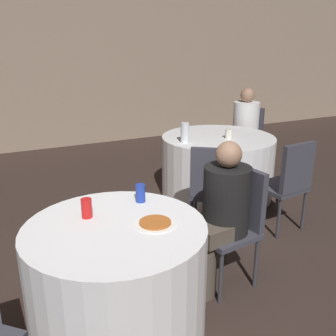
{
  "coord_description": "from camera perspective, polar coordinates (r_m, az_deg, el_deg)",
  "views": [
    {
      "loc": [
        -0.75,
        -1.96,
        1.74
      ],
      "look_at": [
        0.44,
        0.51,
        0.82
      ],
      "focal_mm": 40.0,
      "sensor_mm": 36.0,
      "label": 1
    }
  ],
  "objects": [
    {
      "name": "ground_plane",
      "position": [
        2.73,
        -4.0,
        -21.14
      ],
      "size": [
        16.0,
        16.0,
        0.0
      ],
      "primitive_type": "plane",
      "color": "#332621"
    },
    {
      "name": "wall_back",
      "position": [
        6.63,
        -19.93,
        14.53
      ],
      "size": [
        16.0,
        0.06,
        2.8
      ],
      "color": "gray",
      "rests_on": "ground_plane"
    },
    {
      "name": "table_near",
      "position": [
        2.42,
        -7.71,
        -16.37
      ],
      "size": [
        1.09,
        1.09,
        0.72
      ],
      "color": "white",
      "rests_on": "ground_plane"
    },
    {
      "name": "table_far",
      "position": [
        4.44,
        7.49,
        0.27
      ],
      "size": [
        1.3,
        1.3,
        0.72
      ],
      "color": "white",
      "rests_on": "ground_plane"
    },
    {
      "name": "chair_near_east",
      "position": [
        2.81,
        10.18,
        -7.26
      ],
      "size": [
        0.45,
        0.45,
        0.89
      ],
      "rotation": [
        0.0,
        0.0,
        -4.59
      ],
      "color": "#383842",
      "rests_on": "ground_plane"
    },
    {
      "name": "chair_far_southwest",
      "position": [
        3.38,
        6.76,
        -2.55
      ],
      "size": [
        0.56,
        0.56,
        0.89
      ],
      "rotation": [
        0.0,
        0.0,
        -0.62
      ],
      "color": "#383842",
      "rests_on": "ground_plane"
    },
    {
      "name": "chair_far_northeast",
      "position": [
        5.36,
        11.97,
        5.09
      ],
      "size": [
        0.56,
        0.56,
        0.89
      ],
      "rotation": [
        0.0,
        0.0,
        -4.11
      ],
      "color": "#383842",
      "rests_on": "ground_plane"
    },
    {
      "name": "chair_far_south",
      "position": [
        3.67,
        17.93,
        -1.67
      ],
      "size": [
        0.44,
        0.44,
        0.89
      ],
      "rotation": [
        0.0,
        0.0,
        0.09
      ],
      "color": "#383842",
      "rests_on": "ground_plane"
    },
    {
      "name": "person_black_shirt",
      "position": [
        2.7,
        7.62,
        -7.56
      ],
      "size": [
        0.51,
        0.36,
        1.11
      ],
      "rotation": [
        0.0,
        0.0,
        -4.59
      ],
      "color": "#4C4238",
      "rests_on": "ground_plane"
    },
    {
      "name": "person_white_shirt",
      "position": [
        5.2,
        11.47,
        5.49
      ],
      "size": [
        0.49,
        0.46,
        1.18
      ],
      "rotation": [
        0.0,
        0.0,
        -4.11
      ],
      "color": "#282828",
      "rests_on": "ground_plane"
    },
    {
      "name": "pizza_plate_near",
      "position": [
        2.24,
        -1.96,
        -8.37
      ],
      "size": [
        0.24,
        0.24,
        0.02
      ],
      "color": "white",
      "rests_on": "table_near"
    },
    {
      "name": "soda_can_red",
      "position": [
        2.35,
        -12.3,
        -6.0
      ],
      "size": [
        0.07,
        0.07,
        0.12
      ],
      "color": "red",
      "rests_on": "table_near"
    },
    {
      "name": "soda_can_blue",
      "position": [
        2.52,
        -4.22,
        -3.84
      ],
      "size": [
        0.07,
        0.07,
        0.12
      ],
      "color": "#1E38A5",
      "rests_on": "table_near"
    },
    {
      "name": "bottle_far",
      "position": [
        4.02,
        2.57,
        5.4
      ],
      "size": [
        0.09,
        0.09,
        0.22
      ],
      "color": "silver",
      "rests_on": "table_far"
    },
    {
      "name": "cup_far",
      "position": [
        4.26,
        9.25,
        5.16
      ],
      "size": [
        0.08,
        0.08,
        0.1
      ],
      "color": "silver",
      "rests_on": "table_far"
    }
  ]
}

